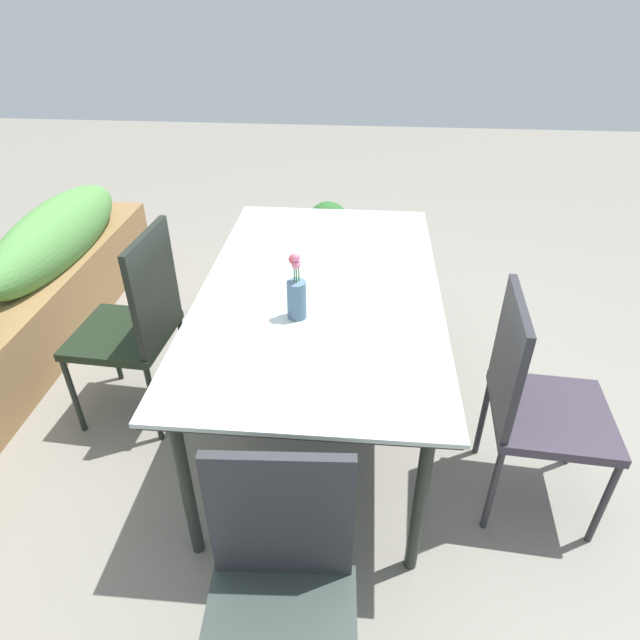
{
  "coord_description": "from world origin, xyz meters",
  "views": [
    {
      "loc": [
        -2.07,
        -0.17,
        1.97
      ],
      "look_at": [
        -0.01,
        0.0,
        0.6
      ],
      "focal_mm": 30.36,
      "sensor_mm": 36.0,
      "label": 1
    }
  ],
  "objects_px": {
    "dining_table": "(320,297)",
    "planter_box": "(3,325)",
    "chair_near_left": "(534,397)",
    "chair_end_left": "(279,594)",
    "flower_vase": "(297,293)",
    "chair_far_side": "(136,320)",
    "potted_plant": "(328,232)"
  },
  "relations": [
    {
      "from": "dining_table",
      "to": "planter_box",
      "type": "xyz_separation_m",
      "value": [
        0.17,
        1.71,
        -0.37
      ]
    },
    {
      "from": "chair_end_left",
      "to": "planter_box",
      "type": "height_order",
      "value": "chair_end_left"
    },
    {
      "from": "chair_far_side",
      "to": "potted_plant",
      "type": "relative_size",
      "value": 2.1
    },
    {
      "from": "flower_vase",
      "to": "chair_near_left",
      "type": "bearing_deg",
      "value": -99.0
    },
    {
      "from": "chair_far_side",
      "to": "flower_vase",
      "type": "bearing_deg",
      "value": -102.65
    },
    {
      "from": "chair_far_side",
      "to": "potted_plant",
      "type": "bearing_deg",
      "value": -20.11
    },
    {
      "from": "chair_near_left",
      "to": "flower_vase",
      "type": "height_order",
      "value": "flower_vase"
    },
    {
      "from": "flower_vase",
      "to": "dining_table",
      "type": "bearing_deg",
      "value": -15.98
    },
    {
      "from": "chair_far_side",
      "to": "flower_vase",
      "type": "relative_size",
      "value": 3.51
    },
    {
      "from": "chair_far_side",
      "to": "chair_near_left",
      "type": "height_order",
      "value": "chair_far_side"
    },
    {
      "from": "chair_end_left",
      "to": "flower_vase",
      "type": "xyz_separation_m",
      "value": [
        1.01,
        0.07,
        0.36
      ]
    },
    {
      "from": "flower_vase",
      "to": "chair_far_side",
      "type": "bearing_deg",
      "value": 73.65
    },
    {
      "from": "dining_table",
      "to": "chair_end_left",
      "type": "relative_size",
      "value": 1.91
    },
    {
      "from": "flower_vase",
      "to": "potted_plant",
      "type": "xyz_separation_m",
      "value": [
        2.01,
        0.02,
        -0.64
      ]
    },
    {
      "from": "chair_far_side",
      "to": "planter_box",
      "type": "xyz_separation_m",
      "value": [
        0.18,
        0.84,
        -0.2
      ]
    },
    {
      "from": "chair_near_left",
      "to": "chair_end_left",
      "type": "distance_m",
      "value": 1.23
    },
    {
      "from": "chair_near_left",
      "to": "potted_plant",
      "type": "xyz_separation_m",
      "value": [
        2.15,
        0.96,
        -0.3
      ]
    },
    {
      "from": "chair_end_left",
      "to": "potted_plant",
      "type": "height_order",
      "value": "chair_end_left"
    },
    {
      "from": "chair_end_left",
      "to": "planter_box",
      "type": "relative_size",
      "value": 0.3
    },
    {
      "from": "planter_box",
      "to": "chair_near_left",
      "type": "bearing_deg",
      "value": -102.41
    },
    {
      "from": "dining_table",
      "to": "planter_box",
      "type": "bearing_deg",
      "value": 84.31
    },
    {
      "from": "flower_vase",
      "to": "planter_box",
      "type": "bearing_deg",
      "value": 75.67
    },
    {
      "from": "chair_near_left",
      "to": "chair_far_side",
      "type": "bearing_deg",
      "value": -98.29
    },
    {
      "from": "flower_vase",
      "to": "potted_plant",
      "type": "bearing_deg",
      "value": 0.53
    },
    {
      "from": "planter_box",
      "to": "flower_vase",
      "type": "bearing_deg",
      "value": -104.33
    },
    {
      "from": "chair_end_left",
      "to": "potted_plant",
      "type": "relative_size",
      "value": 1.97
    },
    {
      "from": "flower_vase",
      "to": "planter_box",
      "type": "height_order",
      "value": "flower_vase"
    },
    {
      "from": "chair_near_left",
      "to": "potted_plant",
      "type": "bearing_deg",
      "value": -151.77
    },
    {
      "from": "chair_far_side",
      "to": "chair_near_left",
      "type": "bearing_deg",
      "value": -98.71
    },
    {
      "from": "chair_far_side",
      "to": "planter_box",
      "type": "height_order",
      "value": "chair_far_side"
    },
    {
      "from": "dining_table",
      "to": "chair_end_left",
      "type": "distance_m",
      "value": 1.27
    },
    {
      "from": "dining_table",
      "to": "chair_far_side",
      "type": "height_order",
      "value": "chair_far_side"
    }
  ]
}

